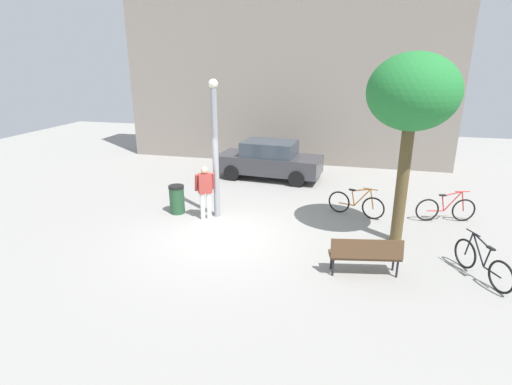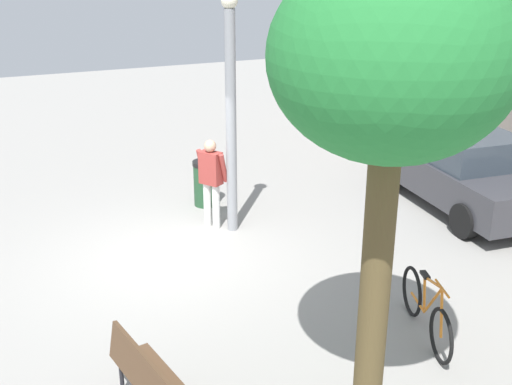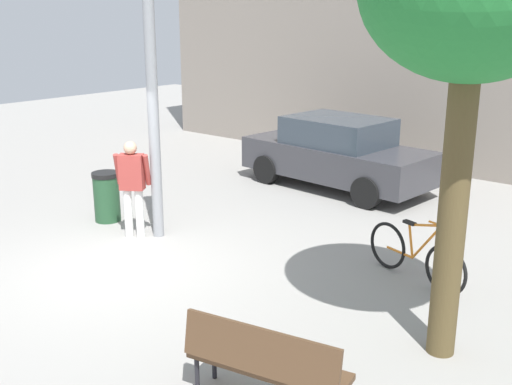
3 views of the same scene
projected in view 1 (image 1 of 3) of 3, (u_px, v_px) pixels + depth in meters
name	position (u px, v px, depth m)	size (l,w,h in m)	color
ground_plane	(224.00, 236.00, 11.31)	(36.00, 36.00, 0.00)	gray
building_facade	(287.00, 60.00, 18.70)	(15.22, 2.00, 9.36)	gray
lamppost	(215.00, 146.00, 12.03)	(0.28, 0.28, 4.19)	gray
person_by_lamppost	(205.00, 189.00, 12.22)	(0.62, 0.52, 1.67)	white
park_bench	(365.00, 253.00, 9.10)	(1.66, 0.76, 0.92)	#513823
plaza_tree	(413.00, 95.00, 9.80)	(2.23, 2.23, 4.91)	brown
bicycle_black	(482.00, 263.00, 8.99)	(0.84, 1.65, 0.97)	black
bicycle_orange	(356.00, 204.00, 12.64)	(1.74, 0.59, 0.97)	black
bicycle_red	(446.00, 209.00, 12.23)	(1.77, 0.46, 0.97)	black
parked_car_charcoal	(269.00, 160.00, 16.54)	(4.33, 2.09, 1.55)	#38383D
trash_bin	(177.00, 199.00, 12.85)	(0.49, 0.49, 0.92)	#234C2D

